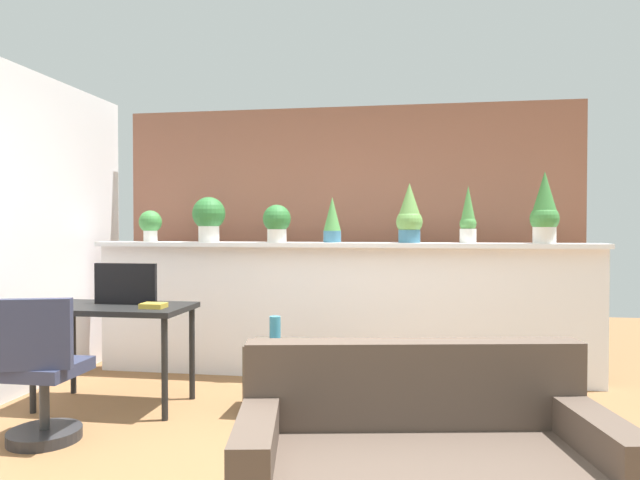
% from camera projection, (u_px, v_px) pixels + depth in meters
% --- Properties ---
extents(ground_plane, '(12.00, 12.00, 0.00)m').
position_uv_depth(ground_plane, '(293.00, 474.00, 3.09)').
color(ground_plane, brown).
extents(divider_wall, '(4.42, 0.16, 1.16)m').
position_uv_depth(divider_wall, '(339.00, 313.00, 5.05)').
color(divider_wall, white).
rests_on(divider_wall, ground).
extents(plant_shelf, '(4.42, 0.31, 0.04)m').
position_uv_depth(plant_shelf, '(338.00, 245.00, 5.00)').
color(plant_shelf, white).
rests_on(plant_shelf, divider_wall).
extents(brick_wall_behind, '(4.42, 0.10, 2.50)m').
position_uv_depth(brick_wall_behind, '(347.00, 235.00, 5.63)').
color(brick_wall_behind, '#935B47').
rests_on(brick_wall_behind, ground).
extents(potted_plant_0, '(0.21, 0.21, 0.29)m').
position_uv_depth(potted_plant_0, '(150.00, 224.00, 5.29)').
color(potted_plant_0, silver).
rests_on(potted_plant_0, plant_shelf).
extents(potted_plant_1, '(0.30, 0.30, 0.41)m').
position_uv_depth(potted_plant_1, '(209.00, 217.00, 5.21)').
color(potted_plant_1, silver).
rests_on(potted_plant_1, plant_shelf).
extents(potted_plant_2, '(0.25, 0.25, 0.33)m').
position_uv_depth(potted_plant_2, '(277.00, 222.00, 5.05)').
color(potted_plant_2, silver).
rests_on(potted_plant_2, plant_shelf).
extents(potted_plant_3, '(0.16, 0.16, 0.40)m').
position_uv_depth(potted_plant_3, '(332.00, 220.00, 5.03)').
color(potted_plant_3, '#386B84').
rests_on(potted_plant_3, plant_shelf).
extents(potted_plant_4, '(0.23, 0.23, 0.51)m').
position_uv_depth(potted_plant_4, '(409.00, 215.00, 4.91)').
color(potted_plant_4, '#386B84').
rests_on(potted_plant_4, plant_shelf).
extents(potted_plant_5, '(0.14, 0.14, 0.49)m').
position_uv_depth(potted_plant_5, '(468.00, 217.00, 4.85)').
color(potted_plant_5, silver).
rests_on(potted_plant_5, plant_shelf).
extents(potted_plant_6, '(0.23, 0.23, 0.59)m').
position_uv_depth(potted_plant_6, '(545.00, 210.00, 4.69)').
color(potted_plant_6, silver).
rests_on(potted_plant_6, plant_shelf).
extents(desk, '(1.10, 0.60, 0.75)m').
position_uv_depth(desk, '(115.00, 317.00, 4.26)').
color(desk, black).
rests_on(desk, ground).
extents(tv_monitor, '(0.49, 0.04, 0.31)m').
position_uv_depth(tv_monitor, '(126.00, 284.00, 4.33)').
color(tv_monitor, black).
rests_on(tv_monitor, desk).
extents(office_chair, '(0.50, 0.50, 0.91)m').
position_uv_depth(office_chair, '(41.00, 381.00, 3.51)').
color(office_chair, '#262628').
rests_on(office_chair, ground).
extents(side_cube_shelf, '(0.40, 0.41, 0.50)m').
position_uv_depth(side_cube_shelf, '(277.00, 377.00, 4.15)').
color(side_cube_shelf, '#4C4238').
rests_on(side_cube_shelf, ground).
extents(vase_on_shelf, '(0.08, 0.08, 0.18)m').
position_uv_depth(vase_on_shelf, '(275.00, 329.00, 4.17)').
color(vase_on_shelf, teal).
rests_on(vase_on_shelf, side_cube_shelf).
extents(book_on_desk, '(0.17, 0.13, 0.04)m').
position_uv_depth(book_on_desk, '(154.00, 306.00, 4.12)').
color(book_on_desk, gold).
rests_on(book_on_desk, desk).
extents(couch, '(1.67, 1.02, 0.80)m').
position_uv_depth(couch, '(424.00, 474.00, 2.44)').
color(couch, brown).
rests_on(couch, ground).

